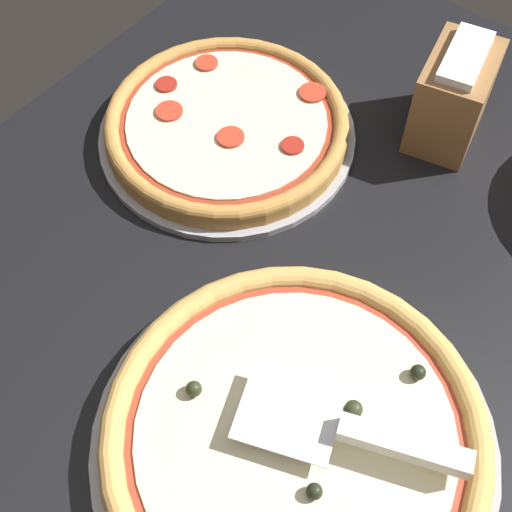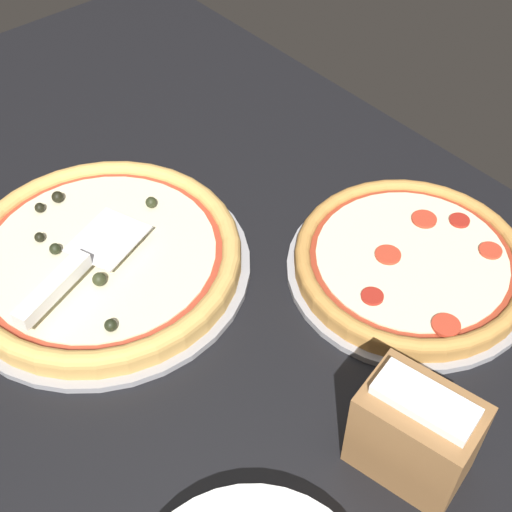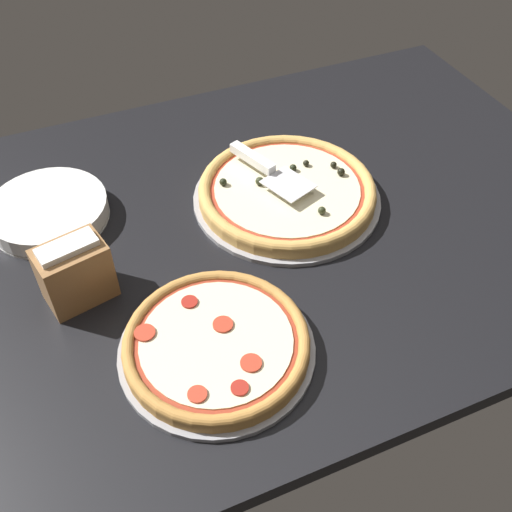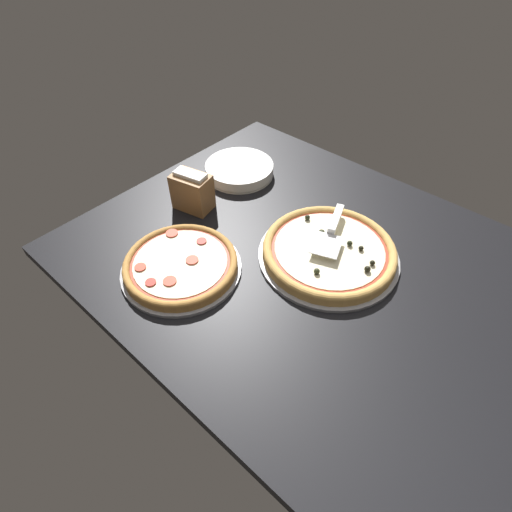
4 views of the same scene
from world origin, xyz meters
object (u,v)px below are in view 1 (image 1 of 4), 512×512
Objects in this scene: pizza_front at (295,436)px; pizza_back at (227,124)px; napkin_holder at (453,96)px; serving_spatula at (375,438)px.

pizza_front is 42.21cm from pizza_back.
pizza_front reaches higher than pizza_back.
napkin_holder is (18.70, -21.81, 3.74)cm from pizza_back.
napkin_holder is at bearing -49.39° from pizza_back.
serving_spatula is 1.64× the size of napkin_holder.
napkin_holder reaches higher than pizza_back.
pizza_back is 28.97cm from napkin_holder.
pizza_back is 45.50cm from serving_spatula.
serving_spatula is (3.33, -6.47, 3.45)cm from pizza_front.
napkin_holder reaches higher than serving_spatula.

